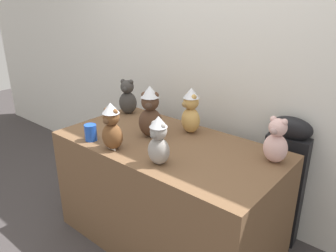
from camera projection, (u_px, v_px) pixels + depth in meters
wall_back at (224, 50)px, 2.43m from camera, size 7.00×0.08×2.60m
display_table at (168, 193)px, 2.31m from camera, size 1.50×0.78×0.77m
instrument_case at (283, 181)px, 2.29m from camera, size 0.29×0.15×0.95m
teddy_bear_blush at (276, 142)px, 1.88m from camera, size 0.15×0.13×0.27m
teddy_bear_cocoa at (150, 112)px, 2.21m from camera, size 0.21×0.20×0.36m
teddy_bear_ash at (158, 141)px, 1.86m from camera, size 0.14×0.12×0.29m
teddy_bear_chestnut at (112, 127)px, 2.04m from camera, size 0.15×0.14×0.30m
teddy_bear_honey at (191, 111)px, 2.29m from camera, size 0.18×0.17×0.32m
teddy_bear_charcoal at (128, 98)px, 2.67m from camera, size 0.18×0.17×0.28m
party_cup_blue at (91, 132)px, 2.20m from camera, size 0.08×0.08×0.11m
name_card_front_left at (111, 146)px, 2.08m from camera, size 0.07×0.01×0.05m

